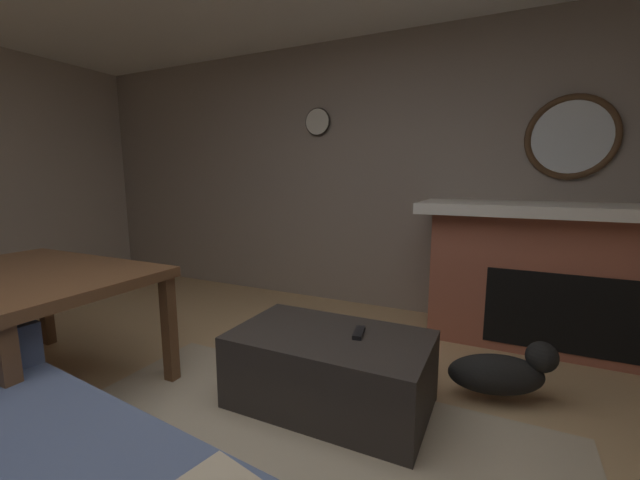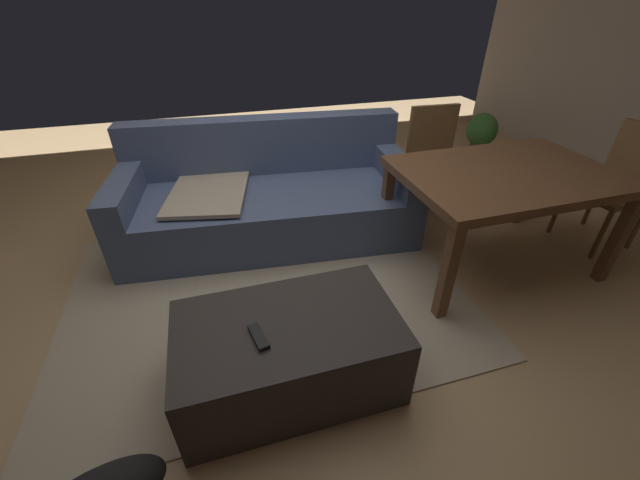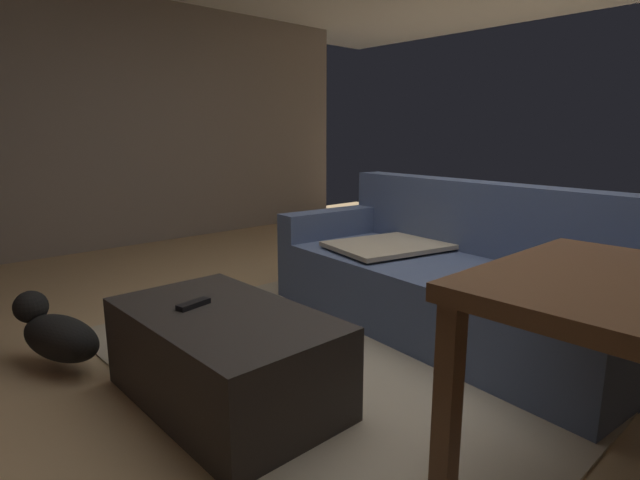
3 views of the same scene
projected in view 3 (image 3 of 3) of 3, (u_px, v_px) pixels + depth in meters
name	position (u px, v px, depth m)	size (l,w,h in m)	color
floor	(391.00, 353.00, 2.75)	(8.96, 8.96, 0.00)	tan
wall_left	(114.00, 124.00, 5.17)	(0.12, 5.94, 2.58)	gray
area_rug	(341.00, 352.00, 2.75)	(2.60, 2.00, 0.01)	tan
couch	(452.00, 279.00, 3.09)	(2.38, 1.20, 0.88)	#4C5B7F
ottoman_coffee_table	(225.00, 357.00, 2.22)	(1.09, 0.64, 0.42)	#2D2826
tv_remote	(194.00, 304.00, 2.24)	(0.05, 0.16, 0.02)	black
small_dog	(56.00, 333.00, 2.56)	(0.60, 0.37, 0.32)	black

